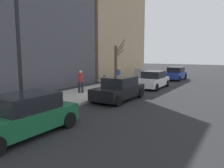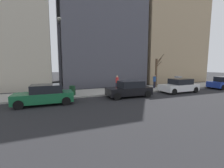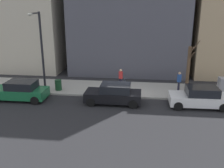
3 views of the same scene
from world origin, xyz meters
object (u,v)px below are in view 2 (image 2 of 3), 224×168
(streetlamp, at_px, (60,53))
(trash_bin, at_px, (72,90))
(parked_car_blue, at_px, (224,83))
(pedestrian_midblock, at_px, (117,82))
(parking_meter, at_px, (128,84))
(office_block_center, at_px, (97,20))
(bare_tree, at_px, (156,72))
(utility_box, at_px, (178,82))
(pedestrian_near_meter, at_px, (154,81))
(parked_car_green, at_px, (45,95))
(parked_car_white, at_px, (179,86))
(office_tower_left, at_px, (158,45))
(parked_car_black, at_px, (129,89))

(streetlamp, distance_m, trash_bin, 3.62)
(parked_car_blue, xyz_separation_m, pedestrian_midblock, (3.26, 13.79, 0.35))
(parking_meter, xyz_separation_m, office_block_center, (11.14, 0.18, 9.59))
(streetlamp, bearing_deg, parking_meter, -88.58)
(bare_tree, height_order, pedestrian_midblock, bare_tree)
(parked_car_blue, relative_size, pedestrian_midblock, 2.54)
(utility_box, xyz_separation_m, streetlamp, (-1.02, 14.56, 3.17))
(trash_bin, distance_m, office_block_center, 15.63)
(pedestrian_near_meter, relative_size, office_block_center, 0.08)
(parking_meter, distance_m, streetlamp, 7.41)
(parked_car_blue, xyz_separation_m, streetlamp, (1.30, 20.07, 3.28))
(parked_car_blue, relative_size, parked_car_green, 1.00)
(parked_car_white, height_order, parking_meter, parked_car_white)
(office_block_center, bearing_deg, trash_bin, 152.58)
(parked_car_green, relative_size, pedestrian_near_meter, 2.53)
(parked_car_white, relative_size, trash_bin, 4.71)
(bare_tree, bearing_deg, trash_bin, 98.63)
(parking_meter, height_order, streetlamp, streetlamp)
(trash_bin, bearing_deg, pedestrian_midblock, -75.62)
(trash_bin, distance_m, pedestrian_near_meter, 10.26)
(office_tower_left, bearing_deg, parked_car_blue, -177.29)
(bare_tree, xyz_separation_m, pedestrian_midblock, (-0.33, 5.77, -1.02))
(parked_car_white, distance_m, office_tower_left, 16.06)
(parked_car_white, relative_size, parked_car_black, 1.00)
(parked_car_green, relative_size, office_block_center, 0.20)
(parked_car_black, xyz_separation_m, bare_tree, (3.74, -6.00, 1.37))
(parked_car_white, distance_m, utility_box, 3.31)
(parked_car_black, distance_m, trash_bin, 5.42)
(streetlamp, bearing_deg, parked_car_black, -103.50)
(trash_bin, height_order, office_tower_left, office_tower_left)
(parking_meter, relative_size, office_block_center, 0.06)
(parked_car_green, distance_m, office_block_center, 18.00)
(pedestrian_near_meter, bearing_deg, bare_tree, -32.28)
(office_block_center, bearing_deg, bare_tree, -148.75)
(pedestrian_midblock, bearing_deg, pedestrian_near_meter, -141.47)
(office_tower_left, bearing_deg, streetlamp, 120.45)
(parking_meter, height_order, office_block_center, office_block_center)
(parking_meter, bearing_deg, office_tower_left, -48.41)
(parked_car_white, distance_m, parking_meter, 5.78)
(parked_car_green, bearing_deg, pedestrian_midblock, -64.77)
(parked_car_black, relative_size, parked_car_green, 1.00)
(parked_car_black, xyz_separation_m, streetlamp, (1.45, 6.05, 3.28))
(parked_car_black, bearing_deg, trash_bin, 68.42)
(parked_car_white, distance_m, office_block_center, 17.07)
(trash_bin, xyz_separation_m, office_block_center, (10.69, -5.54, 9.97))
(streetlamp, height_order, trash_bin, streetlamp)
(streetlamp, bearing_deg, bare_tree, -79.24)
(parked_car_black, height_order, trash_bin, parked_car_black)
(utility_box, distance_m, streetlamp, 14.94)
(parked_car_blue, bearing_deg, pedestrian_midblock, 76.30)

